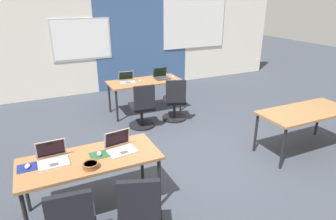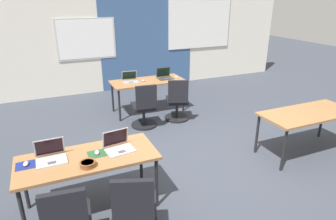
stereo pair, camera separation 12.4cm
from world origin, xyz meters
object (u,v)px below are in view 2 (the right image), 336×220
laptop_far_left (130,80)px  laptop_near_left_end (51,156)px  desk_near_right (308,116)px  chair_near_left_inner (135,215)px  chair_far_left (144,109)px  chair_far_right (177,103)px  desk_far_center (148,83)px  laptop_near_left_inner (119,146)px  mouse_far_right (176,77)px  desk_near_left (88,161)px  mouse_near_left_end (26,164)px  snack_bowl (88,164)px  mouse_far_left (143,81)px  laptop_far_right (165,76)px  mouse_near_left_inner (97,152)px

laptop_far_left → laptop_near_left_end: size_ratio=1.09×
laptop_far_left → desk_near_right: bearing=-46.8°
chair_near_left_inner → chair_far_left: 2.97m
desk_near_right → chair_far_right: size_ratio=1.74×
chair_near_left_inner → chair_far_right: 3.36m
desk_far_center → laptop_near_left_end: 3.45m
chair_far_left → laptop_near_left_inner: bearing=68.0°
laptop_near_left_inner → mouse_far_right: size_ratio=3.28×
desk_near_left → mouse_near_left_end: size_ratio=14.86×
laptop_far_left → mouse_near_left_end: 3.44m
mouse_far_right → snack_bowl: snack_bowl is taller
mouse_near_left_end → snack_bowl: 0.69m
chair_far_right → mouse_far_left: bearing=-35.5°
desk_far_center → laptop_far_left: size_ratio=4.39×
desk_near_right → chair_far_left: (-2.11, 2.01, -0.28)m
mouse_far_left → chair_far_left: bearing=-108.1°
mouse_far_right → laptop_near_left_end: bearing=-136.5°
chair_far_left → laptop_far_right: bearing=-128.7°
laptop_near_left_inner → snack_bowl: bearing=-157.6°
desk_near_right → mouse_near_left_inner: size_ratio=14.99×
laptop_far_right → chair_far_left: bearing=-134.5°
chair_near_left_inner → mouse_far_left: (1.32, 3.55, 0.36)m
mouse_near_left_inner → snack_bowl: (-0.15, -0.24, 0.01)m
desk_near_left → mouse_far_right: size_ratio=14.40×
laptop_near_left_inner → mouse_near_left_inner: bearing=172.7°
chair_far_left → mouse_far_right: size_ratio=8.28×
laptop_near_left_inner → mouse_far_left: size_ratio=3.45×
desk_far_center → chair_far_right: 0.87m
mouse_near_left_end → chair_far_right: (2.79, 1.98, -0.36)m
mouse_far_left → chair_near_left_inner: bearing=-110.4°
mouse_near_left_inner → chair_near_left_inner: bearing=-75.2°
laptop_near_left_end → chair_far_left: bearing=46.1°
desk_near_right → chair_far_left: bearing=136.5°
mouse_near_left_inner → laptop_far_right: bearing=53.7°
laptop_far_right → desk_near_left: bearing=-128.3°
desk_near_right → snack_bowl: bearing=-176.5°
chair_near_left_inner → mouse_near_left_end: 1.35m
chair_far_right → snack_bowl: 3.17m
mouse_far_left → snack_bowl: (-1.67, -2.99, 0.02)m
desk_near_left → mouse_near_left_end: mouse_near_left_end is taller
mouse_near_left_inner → laptop_far_right: (2.05, 2.80, 0.03)m
mouse_near_left_inner → desk_far_center: bearing=59.5°
mouse_far_left → mouse_far_right: size_ratio=0.95×
mouse_far_right → chair_far_right: chair_far_right is taller
chair_far_left → laptop_near_left_end: (-1.78, -1.91, 0.39)m
desk_far_center → chair_far_left: (-0.36, -0.79, -0.28)m
laptop_near_left_inner → laptop_far_left: bearing=62.9°
laptop_far_right → chair_far_right: bearing=-93.6°
laptop_near_left_end → laptop_far_right: size_ratio=1.00×
laptop_near_left_inner → desk_far_center: bearing=55.8°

